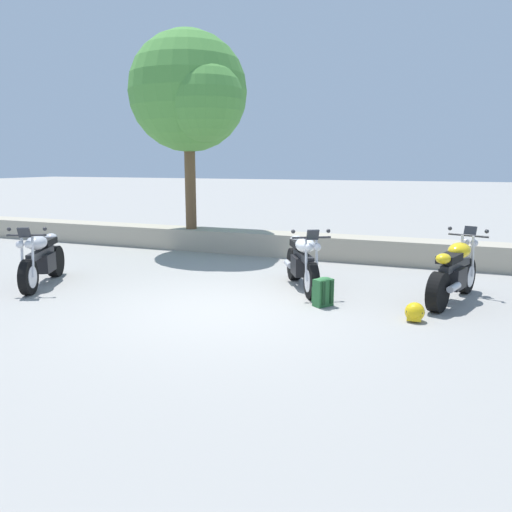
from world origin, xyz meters
TOP-DOWN VIEW (x-y plane):
  - ground_plane at (0.00, 0.00)m, footprint 120.00×120.00m
  - stone_wall at (0.00, 4.80)m, footprint 36.00×0.80m
  - motorcycle_silver_near_left at (-3.81, 0.22)m, footprint 1.11×1.92m
  - motorcycle_white_centre at (0.78, 1.74)m, footprint 1.18×1.88m
  - motorcycle_yellow_far_right at (3.34, 1.84)m, footprint 0.90×2.01m
  - rider_backpack at (1.40, 0.79)m, footprint 0.34×0.35m
  - rider_helmet at (2.83, 0.49)m, footprint 0.28×0.28m
  - leafy_tree_far_left at (-2.98, 4.62)m, footprint 3.11×2.97m

SIDE VIEW (x-z plane):
  - ground_plane at x=0.00m, z-range 0.00..0.00m
  - rider_helmet at x=2.83m, z-range 0.00..0.28m
  - rider_backpack at x=1.40m, z-range 0.01..0.48m
  - stone_wall at x=0.00m, z-range 0.00..0.55m
  - motorcycle_silver_near_left at x=-3.81m, z-range -0.10..1.07m
  - motorcycle_white_centre at x=0.78m, z-range -0.10..1.07m
  - motorcycle_yellow_far_right at x=3.34m, z-range -0.10..1.07m
  - leafy_tree_far_left at x=-2.98m, z-range 1.46..6.40m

